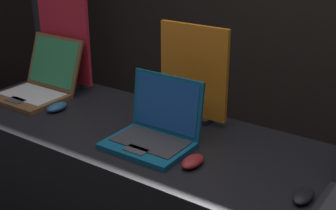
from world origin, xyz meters
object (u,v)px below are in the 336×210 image
mouse_front (57,107)px  laptop_middle (155,129)px  mouse_back (303,196)px  laptop_front (39,83)px  mouse_middle (193,161)px  promo_stand_middle (193,76)px  promo_stand_front (65,43)px  person_bystander (60,39)px

mouse_front → laptop_middle: size_ratio=0.35×
mouse_front → mouse_back: 1.21m
laptop_front → laptop_middle: size_ratio=1.14×
mouse_middle → mouse_back: size_ratio=1.03×
promo_stand_middle → mouse_back: size_ratio=3.82×
mouse_front → laptop_middle: 0.58m
promo_stand_front → promo_stand_middle: 0.80m
laptop_front → mouse_front: (0.22, -0.09, -0.05)m
mouse_front → promo_stand_front: promo_stand_front is taller
laptop_middle → promo_stand_front: bearing=159.5°
mouse_middle → mouse_back: (0.41, 0.01, -0.00)m
laptop_front → promo_stand_middle: 0.83m
laptop_front → promo_stand_front: (0.00, 0.20, 0.17)m
promo_stand_middle → promo_stand_front: bearing=179.0°
mouse_front → mouse_middle: size_ratio=0.99×
mouse_front → person_bystander: 1.32m
laptop_middle → promo_stand_middle: promo_stand_middle is taller
person_bystander → laptop_front: bearing=-48.4°
mouse_middle → laptop_front: bearing=170.3°
mouse_front → promo_stand_middle: (0.57, 0.27, 0.19)m
promo_stand_front → laptop_middle: promo_stand_front is taller
mouse_back → mouse_middle: bearing=-178.3°
promo_stand_front → laptop_middle: size_ratio=1.47×
laptop_front → promo_stand_front: 0.26m
promo_stand_front → mouse_middle: size_ratio=4.15×
mouse_front → laptop_middle: (0.57, -0.01, 0.04)m
laptop_front → person_bystander: size_ratio=0.21×
mouse_middle → promo_stand_middle: size_ratio=0.27×
laptop_middle → promo_stand_middle: (-0.00, 0.28, 0.14)m
promo_stand_middle → mouse_back: 0.74m
promo_stand_front → promo_stand_middle: promo_stand_front is taller
laptop_front → promo_stand_front: size_ratio=0.77×
laptop_middle → mouse_back: size_ratio=2.92×
mouse_middle → promo_stand_middle: 0.46m
promo_stand_front → person_bystander: (-0.73, 0.63, -0.21)m
laptop_front → laptop_middle: laptop_front is taller
mouse_front → mouse_middle: bearing=-5.7°
mouse_back → person_bystander: (-2.15, 0.98, 0.00)m
promo_stand_front → laptop_middle: (0.80, -0.30, -0.17)m
promo_stand_middle → person_bystander: 1.66m
person_bystander → promo_stand_middle: bearing=-22.8°
mouse_middle → promo_stand_front: bearing=160.1°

